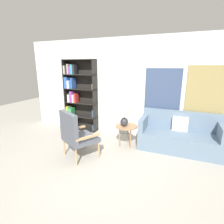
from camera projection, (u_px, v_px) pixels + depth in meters
ground_plane at (95, 170)px, 3.40m from camera, size 14.00×14.00×0.00m
wall_back at (129, 88)px, 4.84m from camera, size 6.40×0.08×2.70m
bookshelf at (77, 96)px, 5.35m from camera, size 1.02×0.30×2.14m
armchair at (75, 133)px, 3.69m from camera, size 0.88×0.87×1.05m
couch at (179, 136)px, 4.21m from camera, size 1.81×0.83×0.87m
side_table at (126, 128)px, 4.28m from camera, size 0.54×0.54×0.54m
table_lamp at (124, 116)px, 4.18m from camera, size 0.24×0.24×0.45m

